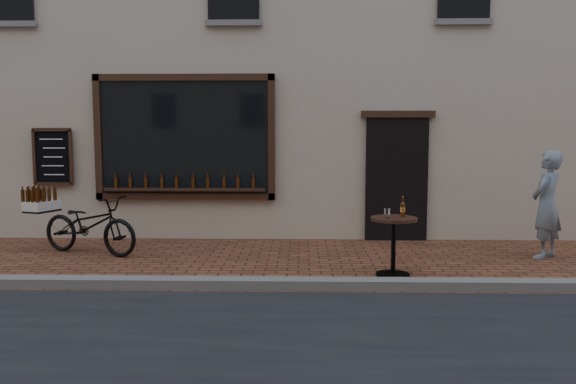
{
  "coord_description": "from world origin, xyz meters",
  "views": [
    {
      "loc": [
        0.2,
        -6.6,
        1.9
      ],
      "look_at": [
        0.01,
        1.2,
        1.1
      ],
      "focal_mm": 35.0,
      "sensor_mm": 36.0,
      "label": 1
    }
  ],
  "objects": [
    {
      "name": "bistro_table",
      "position": [
        1.44,
        0.86,
        0.57
      ],
      "size": [
        0.62,
        0.62,
        1.07
      ],
      "color": "black",
      "rests_on": "ground"
    },
    {
      "name": "ground",
      "position": [
        0.0,
        0.0,
        0.0
      ],
      "size": [
        90.0,
        90.0,
        0.0
      ],
      "primitive_type": "plane",
      "color": "brown",
      "rests_on": "ground"
    },
    {
      "name": "pedestrian",
      "position": [
        3.96,
        2.02,
        0.83
      ],
      "size": [
        0.71,
        0.71,
        1.66
      ],
      "primitive_type": "imported",
      "rotation": [
        0.0,
        0.0,
        3.91
      ],
      "color": "gray",
      "rests_on": "ground"
    },
    {
      "name": "kerb",
      "position": [
        0.0,
        0.2,
        0.06
      ],
      "size": [
        90.0,
        0.25,
        0.12
      ],
      "primitive_type": "cube",
      "color": "slate",
      "rests_on": "ground"
    },
    {
      "name": "cargo_bicycle",
      "position": [
        -3.21,
        2.15,
        0.48
      ],
      "size": [
        2.16,
        1.27,
        1.0
      ],
      "rotation": [
        0.0,
        0.0,
        1.21
      ],
      "color": "black",
      "rests_on": "ground"
    }
  ]
}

